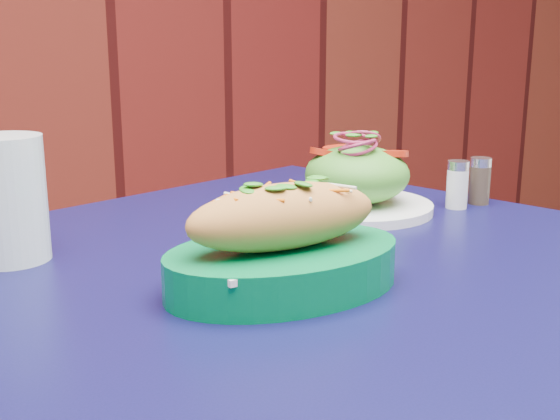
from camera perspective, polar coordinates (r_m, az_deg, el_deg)
cafe_table at (r=0.75m, az=2.53°, el=-10.70°), size 0.95×0.95×0.75m
banh_mi_basket at (r=0.64m, az=0.30°, el=-2.92°), size 0.24×0.17×0.11m
salad_plate at (r=0.93m, az=6.25°, el=2.36°), size 0.20×0.20×0.11m
water_glass at (r=0.77m, az=-21.34°, el=0.84°), size 0.08×0.08×0.13m
salt_shaker at (r=0.97m, az=14.21°, el=2.02°), size 0.03×0.03×0.06m
pepper_shaker at (r=1.01m, az=15.92°, el=2.30°), size 0.03×0.03×0.06m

